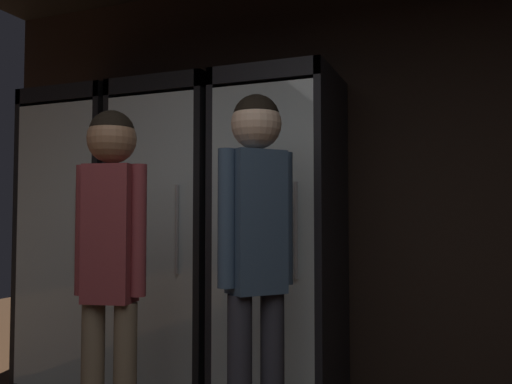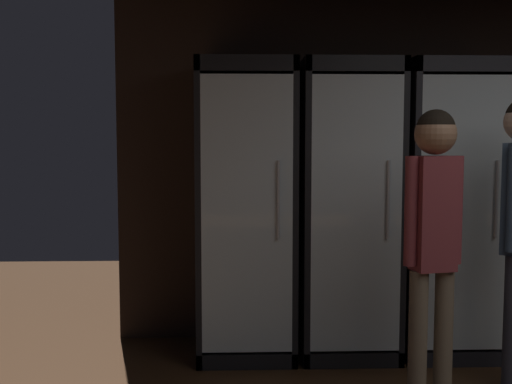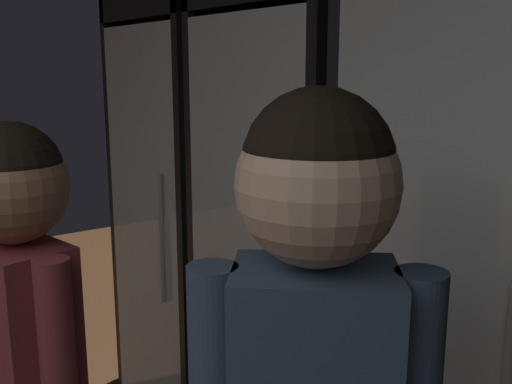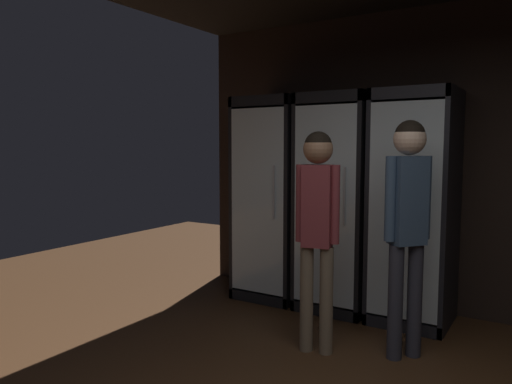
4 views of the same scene
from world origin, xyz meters
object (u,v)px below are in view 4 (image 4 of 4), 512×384
(cooler_left, at_px, (340,204))
(shopper_near, at_px, (317,214))
(shopper_far, at_px, (408,210))
(cooler_far_left, at_px, (276,200))
(cooler_center, at_px, (415,209))

(cooler_left, bearing_deg, shopper_near, -76.31)
(cooler_left, relative_size, shopper_near, 1.22)
(cooler_left, relative_size, shopper_far, 1.17)
(cooler_far_left, xyz_separation_m, cooler_center, (1.40, 0.00, 0.00))
(shopper_far, bearing_deg, cooler_left, 135.55)
(cooler_left, bearing_deg, cooler_far_left, -179.68)
(cooler_left, height_order, cooler_center, same)
(shopper_near, height_order, shopper_far, shopper_far)
(cooler_left, height_order, shopper_near, cooler_left)
(cooler_center, distance_m, shopper_near, 1.17)
(cooler_far_left, distance_m, cooler_left, 0.70)
(cooler_left, distance_m, shopper_near, 1.13)
(cooler_left, xyz_separation_m, cooler_center, (0.70, -0.00, -0.00))
(cooler_far_left, bearing_deg, shopper_far, -28.21)
(cooler_far_left, height_order, cooler_left, same)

